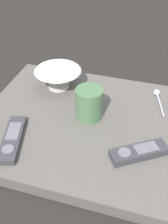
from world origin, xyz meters
The scene contains 7 objects.
ground_plane centered at (0.00, 0.00, 0.00)m, with size 6.00×6.00×0.00m, color black.
table centered at (0.00, 0.00, 0.02)m, with size 0.67×0.55×0.04m.
cereal_bowl centered at (0.15, -0.15, 0.08)m, with size 0.17×0.17×0.07m.
coffee_mug centered at (-0.01, -0.03, 0.09)m, with size 0.09×0.12×0.10m.
teaspoon centered at (-0.21, -0.19, 0.05)m, with size 0.05×0.14×0.02m.
tv_remote_near centered at (0.17, 0.15, 0.05)m, with size 0.10×0.19×0.02m.
tv_remote_far centered at (-0.18, 0.10, 0.05)m, with size 0.16×0.13×0.03m.
Camera 1 is at (-0.19, 0.64, 0.62)m, focal length 44.81 mm.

